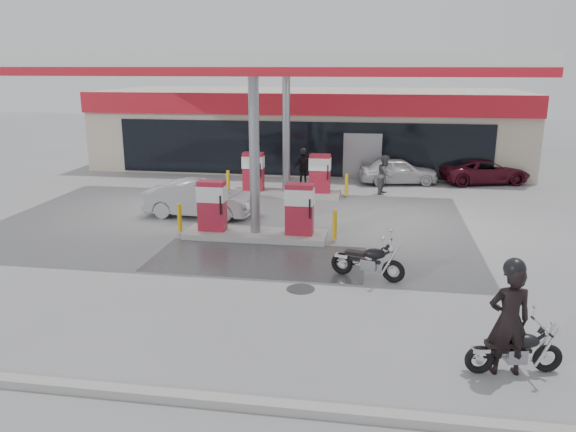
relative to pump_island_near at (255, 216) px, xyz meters
name	(u,v)px	position (x,y,z in m)	size (l,w,h in m)	color
ground	(241,258)	(0.00, -2.00, -0.71)	(90.00, 90.00, 0.00)	gray
wet_patch	(258,259)	(0.50, -2.00, -0.71)	(6.00, 3.00, 0.00)	#4C4C4F
drain_cover	(301,289)	(2.00, -4.00, -0.71)	(0.70, 0.70, 0.01)	#38383A
kerb	(138,393)	(0.00, -9.00, -0.64)	(28.00, 0.25, 0.15)	gray
store_building	(310,127)	(0.01, 13.94, 1.30)	(22.00, 8.22, 4.00)	#B4AC96
canopy	(272,66)	(0.00, 3.00, 4.56)	(16.00, 10.02, 5.51)	silver
pump_island_near	(255,216)	(0.00, 0.00, 0.00)	(5.14, 1.30, 1.78)	#9E9E99
pump_island_far	(286,179)	(0.00, 6.00, 0.00)	(5.14, 1.30, 1.78)	#9E9E99
main_motorcycle	(516,352)	(6.28, -7.19, -0.31)	(1.75, 0.67, 0.90)	black
biker_main	(509,321)	(6.09, -7.23, 0.30)	(0.74, 0.48, 2.02)	black
parked_motorcycle	(369,262)	(3.61, -3.01, -0.26)	(1.92, 0.93, 1.01)	black
sedan_white	(398,171)	(4.68, 9.20, -0.10)	(1.43, 3.56, 1.21)	silver
attendant	(385,175)	(4.06, 7.00, 0.12)	(0.80, 0.63, 1.65)	#4F5054
hatchback_silver	(199,199)	(-2.55, 2.20, -0.06)	(1.37, 3.92, 1.29)	#A5A8AD
parked_car_left	(142,153)	(-8.96, 12.00, -0.03)	(1.91, 4.70, 1.36)	black
parked_car_right	(484,171)	(8.62, 10.00, -0.15)	(1.87, 4.05, 1.13)	#521220
biker_walking	(303,168)	(0.42, 8.20, 0.09)	(0.94, 0.39, 1.61)	black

